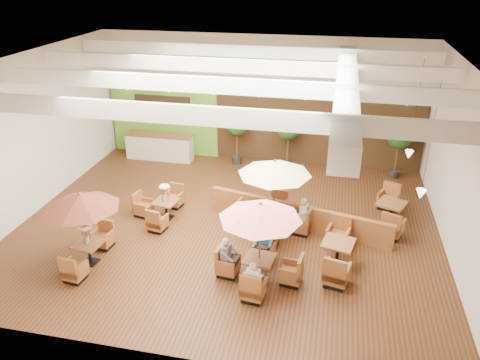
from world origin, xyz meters
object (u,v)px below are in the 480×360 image
(table_2, at_px, (274,183))
(diner_2, at_px, (228,253))
(service_counter, at_px, (160,147))
(diner_0, at_px, (253,277))
(topiary_2, at_px, (399,139))
(booth_divider, at_px, (297,216))
(topiary_1, at_px, (288,130))
(table_5, at_px, (390,213))
(topiary_0, at_px, (237,127))
(table_3, at_px, (160,206))
(diner_1, at_px, (265,240))
(table_1, at_px, (260,227))
(diner_3, at_px, (269,224))
(table_4, at_px, (337,254))
(diner_4, at_px, (302,212))
(table_0, at_px, (82,210))

(table_2, relative_size, diner_2, 3.37)
(service_counter, relative_size, diner_0, 4.04)
(topiary_2, distance_m, diner_2, 9.63)
(booth_divider, distance_m, topiary_1, 5.25)
(table_5, xyz_separation_m, topiary_0, (-6.27, 3.95, 1.35))
(table_3, relative_size, diner_2, 3.07)
(table_5, distance_m, diner_1, 5.01)
(table_1, distance_m, topiary_2, 9.13)
(table_2, distance_m, topiary_1, 5.31)
(table_2, height_order, diner_2, table_2)
(topiary_1, bearing_deg, topiary_2, 0.00)
(table_2, bearing_deg, diner_3, -79.67)
(diner_1, relative_size, diner_2, 0.99)
(topiary_1, bearing_deg, table_4, -71.36)
(booth_divider, distance_m, diner_2, 3.47)
(diner_1, relative_size, diner_4, 0.89)
(table_4, xyz_separation_m, diner_3, (-2.15, 0.62, 0.38))
(table_4, bearing_deg, diner_2, -146.49)
(booth_divider, xyz_separation_m, diner_1, (-0.76, -2.12, 0.31))
(diner_0, bearing_deg, topiary_2, 65.04)
(table_2, distance_m, diner_3, 1.37)
(table_2, bearing_deg, table_4, -25.57)
(topiary_1, xyz_separation_m, topiary_2, (4.51, 0.00, -0.04))
(table_0, distance_m, topiary_2, 12.56)
(table_5, height_order, diner_4, diner_4)
(table_4, distance_m, topiary_1, 7.36)
(topiary_0, distance_m, diner_2, 8.23)
(table_0, bearing_deg, table_3, 76.73)
(table_1, distance_m, diner_2, 1.31)
(diner_3, bearing_deg, diner_4, 49.76)
(table_1, relative_size, table_2, 0.96)
(table_1, relative_size, diner_4, 2.89)
(table_0, relative_size, topiary_1, 1.04)
(diner_0, distance_m, diner_1, 1.81)
(table_0, distance_m, diner_0, 5.23)
(table_3, bearing_deg, topiary_1, 64.27)
(table_1, xyz_separation_m, diner_3, (-0.01, 1.79, -0.95))
(booth_divider, height_order, table_0, table_0)
(table_4, distance_m, diner_2, 3.28)
(topiary_2, bearing_deg, diner_0, -115.86)
(table_5, bearing_deg, table_1, -109.54)
(table_5, bearing_deg, topiary_1, 159.40)
(topiary_0, bearing_deg, topiary_2, 0.00)
(table_0, xyz_separation_m, table_1, (5.08, 0.28, -0.09))
(diner_1, bearing_deg, table_0, 19.59)
(table_5, relative_size, diner_0, 3.72)
(diner_3, bearing_deg, table_5, 35.41)
(topiary_0, bearing_deg, table_4, -56.46)
(booth_divider, distance_m, diner_3, 1.49)
(diner_4, bearing_deg, table_1, 164.78)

